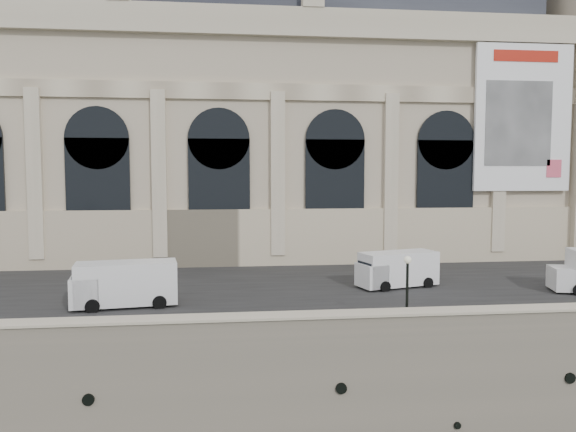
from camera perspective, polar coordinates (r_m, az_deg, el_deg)
The scene contains 7 objects.
quay at distance 62.42m, azimuth -3.12°, elevation -5.84°, with size 160.00×70.00×6.00m, color #796E5D.
street at distance 41.28m, azimuth -1.37°, elevation -6.90°, with size 160.00×24.00×0.06m, color #2D2D2D.
parapet at distance 28.19m, azimuth 1.14°, elevation -11.08°, with size 160.00×1.40×1.21m.
museum at distance 57.48m, azimuth -8.99°, elevation 9.97°, with size 69.00×18.70×29.10m.
van_b at distance 35.62m, azimuth -16.70°, elevation -6.67°, with size 6.42×3.19×2.75m.
van_c at distance 40.51m, azimuth 10.73°, elevation -5.38°, with size 6.07×3.61×2.54m.
lamp_right at distance 30.29m, azimuth 12.01°, elevation -7.60°, with size 0.39×0.39×3.81m.
Camera 1 is at (-3.65, -26.30, 14.18)m, focal length 35.00 mm.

